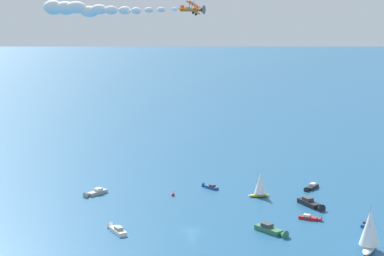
# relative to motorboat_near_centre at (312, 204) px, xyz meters

# --- Properties ---
(ground_plane) EXTENTS (2000.00, 2000.00, 0.00)m
(ground_plane) POSITION_rel_motorboat_near_centre_xyz_m (42.57, 2.76, -0.85)
(ground_plane) COLOR #1E517A
(motorboat_near_centre) EXTENTS (2.99, 10.93, 3.16)m
(motorboat_near_centre) POSITION_rel_motorboat_near_centre_xyz_m (0.00, 0.00, 0.00)
(motorboat_near_centre) COLOR black
(motorboat_near_centre) RESTS_ON ground_plane
(motorboat_far_port) EXTENTS (5.26, 6.21, 1.89)m
(motorboat_far_port) POSITION_rel_motorboat_near_centre_xyz_m (7.85, 10.03, -0.34)
(motorboat_far_port) COLOR #B21E1E
(motorboat_far_port) RESTS_ON ground_plane
(motorboat_far_stbd) EXTENTS (8.93, 5.41, 2.53)m
(motorboat_far_stbd) POSITION_rel_motorboat_near_centre_xyz_m (55.20, -42.42, -0.17)
(motorboat_far_stbd) COLOR #9E9993
(motorboat_far_stbd) RESTS_ON ground_plane
(motorboat_inshore) EXTENTS (5.08, 10.63, 2.99)m
(motorboat_inshore) POSITION_rel_motorboat_near_centre_xyz_m (24.19, 14.63, -0.05)
(motorboat_inshore) COLOR #33704C
(motorboat_inshore) RESTS_ON ground_plane
(motorboat_trailing) EXTENTS (6.26, 4.35, 1.81)m
(motorboat_trailing) POSITION_rel_motorboat_near_centre_xyz_m (-3.67, 20.74, -0.36)
(motorboat_trailing) COLOR #23478C
(motorboat_trailing) RESTS_ON ground_plane
(sailboat_mid_cluster) EXTENTS (9.01, 8.02, 12.20)m
(sailboat_mid_cluster) POSITION_rel_motorboat_near_centre_xyz_m (9.72, 36.28, 4.71)
(sailboat_mid_cluster) COLOR white
(sailboat_mid_cluster) RESTS_ON ground_plane
(motorboat_outer_ring_a) EXTENTS (3.39, 6.82, 1.92)m
(motorboat_outer_ring_a) POSITION_rel_motorboat_near_centre_xyz_m (17.86, -32.85, -0.34)
(motorboat_outer_ring_a) COLOR #23478C
(motorboat_outer_ring_a) RESTS_ON ground_plane
(motorboat_outer_ring_b) EXTENTS (2.66, 8.85, 2.54)m
(motorboat_outer_ring_b) POSITION_rel_motorboat_near_centre_xyz_m (61.41, -5.71, -0.17)
(motorboat_outer_ring_b) COLOR white
(motorboat_outer_ring_b) RESTS_ON ground_plane
(motorboat_outer_ring_c) EXTENTS (7.87, 5.53, 2.28)m
(motorboat_outer_ring_c) POSITION_rel_motorboat_near_centre_xyz_m (-11.70, -16.04, -0.24)
(motorboat_outer_ring_c) COLOR black
(motorboat_outer_ring_c) RESTS_ON ground_plane
(sailboat_outer_ring_d) EXTENTS (7.16, 4.93, 8.94)m
(sailboat_outer_ring_d) POSITION_rel_motorboat_near_centre_xyz_m (8.28, -16.38, 3.23)
(sailboat_outer_ring_d) COLOR gold
(sailboat_outer_ring_d) RESTS_ON ground_plane
(marker_buoy) EXTENTS (1.10, 1.10, 2.10)m
(marker_buoy) POSITION_rel_motorboat_near_centre_xyz_m (32.79, -30.07, -0.46)
(marker_buoy) COLOR red
(marker_buoy) RESTS_ON ground_plane
(biplane_lead) EXTENTS (6.60, 6.81, 3.73)m
(biplane_lead) POSITION_rel_motorboat_near_centre_xyz_m (42.36, 2.96, 58.81)
(biplane_lead) COLOR orange
(wingwalker_lead) EXTENTS (1.20, 1.00, 1.52)m
(wingwalker_lead) POSITION_rel_motorboat_near_centre_xyz_m (41.95, 2.64, 60.90)
(wingwalker_lead) COLOR white
(smoke_trail_lead) EXTENTS (29.22, 33.79, 5.60)m
(smoke_trail_lead) POSITION_rel_motorboat_near_centre_xyz_m (64.38, -23.82, 58.92)
(smoke_trail_lead) COLOR white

